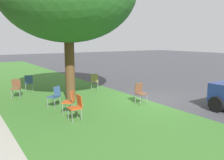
% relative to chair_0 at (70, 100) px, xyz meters
% --- Properties ---
extents(ground, '(80.00, 80.00, 0.00)m').
position_rel_chair_0_xyz_m(ground, '(0.00, -3.96, -0.52)').
color(ground, '#424247').
extents(grass_verge, '(48.00, 6.00, 0.01)m').
position_rel_chair_0_xyz_m(grass_verge, '(0.00, -0.76, -0.52)').
color(grass_verge, '#3D752D').
rests_on(grass_verge, ground).
extents(chair_0, '(0.58, 0.58, 0.88)m').
position_rel_chair_0_xyz_m(chair_0, '(0.00, 0.00, 0.00)').
color(chair_0, '#C64C1E').
rests_on(chair_0, ground).
extents(chair_1, '(0.43, 0.44, 0.88)m').
position_rel_chair_0_xyz_m(chair_1, '(-0.82, 0.12, 0.00)').
color(chair_1, '#C64C1E').
rests_on(chair_1, ground).
extents(chair_2, '(0.51, 0.51, 0.88)m').
position_rel_chair_0_xyz_m(chair_2, '(4.87, 0.27, 0.00)').
color(chair_2, '#335184').
rests_on(chair_2, ground).
extents(chair_3, '(0.57, 0.57, 0.88)m').
position_rel_chair_0_xyz_m(chair_3, '(3.37, -2.92, 0.00)').
color(chair_3, olive).
rests_on(chair_3, ground).
extents(chair_4, '(0.43, 0.42, 0.88)m').
position_rel_chair_0_xyz_m(chair_4, '(-0.32, -3.12, 0.00)').
color(chair_4, brown).
rests_on(chair_4, ground).
extents(chair_5, '(0.58, 0.58, 0.88)m').
position_rel_chair_0_xyz_m(chair_5, '(1.09, 0.18, 0.00)').
color(chair_5, '#335184').
rests_on(chair_5, ground).
extents(chair_6, '(0.55, 0.54, 0.88)m').
position_rel_chair_0_xyz_m(chair_6, '(3.76, 1.15, 0.00)').
color(chair_6, brown).
rests_on(chair_6, ground).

